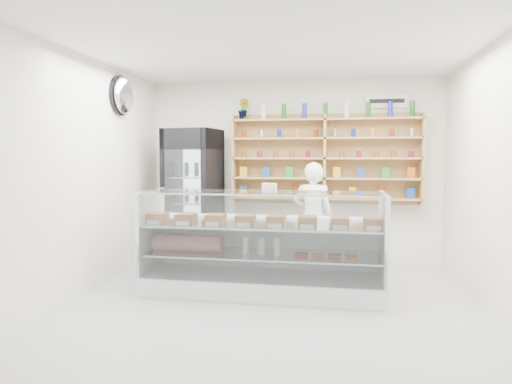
# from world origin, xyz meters

# --- Properties ---
(room) EXTENTS (5.00, 5.00, 5.00)m
(room) POSITION_xyz_m (0.00, 0.00, 1.40)
(room) COLOR #A1A1A6
(room) RESTS_ON ground
(display_counter) EXTENTS (2.81, 0.84, 1.22)m
(display_counter) POSITION_xyz_m (-0.18, 0.61, 0.34)
(display_counter) COLOR white
(display_counter) RESTS_ON floor
(shop_worker) EXTENTS (0.62, 0.45, 1.55)m
(shop_worker) POSITION_xyz_m (0.36, 1.69, 0.78)
(shop_worker) COLOR white
(shop_worker) RESTS_ON floor
(drinks_cooler) EXTENTS (0.82, 0.81, 2.04)m
(drinks_cooler) POSITION_xyz_m (-1.46, 1.98, 1.02)
(drinks_cooler) COLOR black
(drinks_cooler) RESTS_ON floor
(wall_shelving) EXTENTS (2.84, 0.28, 1.33)m
(wall_shelving) POSITION_xyz_m (0.50, 2.34, 1.59)
(wall_shelving) COLOR tan
(wall_shelving) RESTS_ON back_wall
(potted_plant) EXTENTS (0.22, 0.20, 0.32)m
(potted_plant) POSITION_xyz_m (-0.75, 2.34, 2.36)
(potted_plant) COLOR #1E6626
(potted_plant) RESTS_ON wall_shelving
(security_mirror) EXTENTS (0.15, 0.50, 0.50)m
(security_mirror) POSITION_xyz_m (-2.17, 1.20, 2.45)
(security_mirror) COLOR silver
(security_mirror) RESTS_ON left_wall
(wall_sign) EXTENTS (0.62, 0.03, 0.20)m
(wall_sign) POSITION_xyz_m (1.40, 2.47, 2.45)
(wall_sign) COLOR white
(wall_sign) RESTS_ON back_wall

